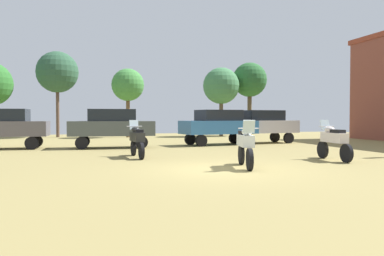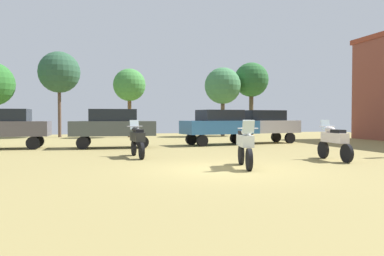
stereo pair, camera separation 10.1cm
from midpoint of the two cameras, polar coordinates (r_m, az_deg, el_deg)
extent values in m
cube|color=olive|center=(11.84, 4.52, -6.17)|extent=(44.00, 52.00, 0.02)
cylinder|color=black|center=(15.80, 18.56, -3.05)|extent=(0.15, 0.67, 0.66)
cylinder|color=black|center=(14.49, 21.66, -3.49)|extent=(0.15, 0.67, 0.66)
cube|color=silver|center=(15.11, 20.06, -1.33)|extent=(0.43, 1.33, 0.36)
ellipsoid|color=silver|center=(15.35, 19.49, -0.24)|extent=(0.34, 0.50, 0.24)
cube|color=black|center=(14.90, 20.54, -0.45)|extent=(0.33, 0.57, 0.12)
cube|color=silver|center=(15.62, 18.87, 0.46)|extent=(0.37, 0.17, 0.39)
cylinder|color=#B7B7BC|center=(15.54, 19.05, 0.23)|extent=(0.62, 0.07, 0.04)
cylinder|color=black|center=(16.18, -8.84, -2.92)|extent=(0.17, 0.64, 0.64)
cylinder|color=black|center=(14.65, -7.68, -3.39)|extent=(0.17, 0.64, 0.64)
cube|color=#252625|center=(15.38, -8.30, -1.29)|extent=(0.47, 1.36, 0.36)
ellipsoid|color=#252625|center=(15.66, -8.52, -0.21)|extent=(0.36, 0.51, 0.24)
cube|color=black|center=(15.14, -8.13, -0.42)|extent=(0.35, 0.58, 0.12)
cube|color=silver|center=(15.98, -8.75, 0.47)|extent=(0.37, 0.18, 0.39)
cylinder|color=#B7B7BC|center=(15.89, -8.68, 0.25)|extent=(0.62, 0.09, 0.04)
cylinder|color=black|center=(11.61, 8.27, -4.61)|extent=(0.26, 0.68, 0.67)
cylinder|color=black|center=(13.09, 7.07, -3.91)|extent=(0.26, 0.68, 0.67)
cube|color=silver|center=(12.30, 7.64, -1.85)|extent=(0.63, 1.33, 0.36)
ellipsoid|color=silver|center=(12.01, 7.88, -0.60)|extent=(0.42, 0.54, 0.24)
cube|color=black|center=(12.51, 7.47, -0.69)|extent=(0.42, 0.61, 0.12)
cube|color=silver|center=(11.69, 8.16, 0.22)|extent=(0.38, 0.23, 0.39)
cylinder|color=#B7B7BC|center=(11.78, 8.08, -0.06)|extent=(0.61, 0.17, 0.04)
cylinder|color=black|center=(20.82, 1.24, -1.88)|extent=(0.67, 0.33, 0.64)
cylinder|color=black|center=(22.12, -0.41, -1.67)|extent=(0.67, 0.33, 0.64)
cylinder|color=black|center=(22.26, 8.01, -1.67)|extent=(0.67, 0.33, 0.64)
cylinder|color=black|center=(23.49, 6.10, -1.49)|extent=(0.67, 0.33, 0.64)
cube|color=#2C5E90|center=(22.11, 3.82, 0.12)|extent=(4.55, 2.52, 0.75)
cube|color=black|center=(22.10, 3.82, 1.88)|extent=(2.60, 1.97, 0.61)
cylinder|color=black|center=(22.50, 7.97, -1.63)|extent=(0.66, 0.30, 0.64)
cylinder|color=black|center=(23.75, 6.20, -1.46)|extent=(0.66, 0.30, 0.64)
cylinder|color=black|center=(24.12, 13.97, -1.45)|extent=(0.66, 0.30, 0.64)
cylinder|color=black|center=(25.28, 12.02, -1.30)|extent=(0.66, 0.30, 0.64)
cube|color=#AFAAAF|center=(23.85, 10.12, 0.21)|extent=(4.50, 2.37, 0.75)
cube|color=black|center=(23.84, 10.13, 1.84)|extent=(2.56, 1.89, 0.61)
cylinder|color=black|center=(19.72, -16.11, -2.14)|extent=(0.65, 0.25, 0.64)
cylinder|color=black|center=(21.15, -15.84, -1.89)|extent=(0.65, 0.25, 0.64)
cylinder|color=black|center=(19.73, -7.60, -2.09)|extent=(0.65, 0.25, 0.64)
cylinder|color=black|center=(21.17, -7.91, -1.84)|extent=(0.65, 0.25, 0.64)
cube|color=#444B4A|center=(20.36, -11.88, -0.04)|extent=(4.38, 2.00, 0.75)
cube|color=black|center=(20.35, -11.89, 1.87)|extent=(2.44, 1.69, 0.61)
cylinder|color=black|center=(20.47, -22.73, -2.07)|extent=(0.65, 0.24, 0.64)
cylinder|color=black|center=(21.89, -22.12, -1.83)|extent=(0.65, 0.24, 0.64)
cube|color=#554F55|center=(21.43, -26.30, -0.09)|extent=(4.34, 1.90, 0.75)
cube|color=black|center=(21.42, -26.32, 1.73)|extent=(2.40, 1.64, 0.61)
cylinder|color=brown|center=(32.11, 4.23, 1.91)|extent=(0.32, 0.32, 3.51)
sphere|color=#3E7748|center=(32.22, 4.24, 6.24)|extent=(3.01, 3.01, 3.01)
cylinder|color=brown|center=(30.79, -9.53, 1.95)|extent=(0.30, 0.30, 3.55)
sphere|color=#3D7F39|center=(30.90, -9.55, 6.31)|extent=(2.55, 2.55, 2.55)
cylinder|color=brown|center=(33.58, 8.41, 2.42)|extent=(0.37, 0.37, 4.14)
sphere|color=#275D2C|center=(33.73, 8.43, 7.07)|extent=(2.94, 2.94, 2.94)
cylinder|color=brown|center=(32.28, -19.31, 2.62)|extent=(0.26, 0.26, 4.41)
sphere|color=#2A5137|center=(32.47, -19.36, 7.80)|extent=(3.25, 3.25, 3.25)
camera|label=1|loc=(0.05, -90.21, -0.01)|focal=36.11mm
camera|label=2|loc=(0.05, 89.79, 0.01)|focal=36.11mm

